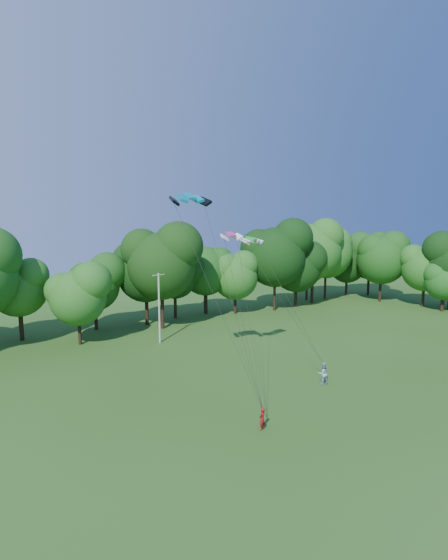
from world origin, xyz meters
TOP-DOWN VIEW (x-y plane):
  - ground at (0.00, 0.00)m, footprint 160.00×160.00m
  - utility_pole at (1.15, 29.24)m, footprint 1.56×0.36m
  - kite_flyer_left at (-1.92, 7.10)m, footprint 0.65×0.54m
  - kite_flyer_right at (7.31, 10.48)m, footprint 1.08×0.93m
  - kite_teal at (-1.97, 16.52)m, footprint 3.32×1.75m
  - kite_green at (4.88, 17.44)m, footprint 2.51×1.55m
  - kite_pink at (2.33, 16.95)m, footprint 2.00×1.14m
  - tree_back_center at (4.12, 34.66)m, footprint 9.19×9.19m
  - tree_back_east at (32.56, 38.31)m, footprint 7.49×7.49m
  - tree_flank_east at (43.18, 20.77)m, footprint 6.19×6.19m

SIDE VIEW (x-z plane):
  - ground at x=0.00m, z-range 0.00..0.00m
  - kite_flyer_left at x=-1.92m, z-range 0.00..1.53m
  - kite_flyer_right at x=7.31m, z-range 0.00..1.92m
  - utility_pole at x=1.15m, z-range 0.12..7.98m
  - tree_flank_east at x=43.18m, z-range 1.12..10.12m
  - tree_back_east at x=32.56m, z-range 1.35..12.24m
  - tree_back_center at x=4.12m, z-range 1.66..15.04m
  - kite_green at x=4.88m, z-range 11.85..12.24m
  - kite_pink at x=2.33m, z-range 12.29..12.72m
  - kite_teal at x=-1.97m, z-range 15.29..15.93m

